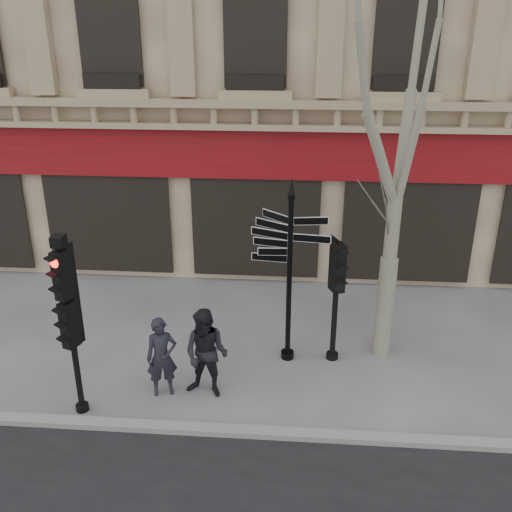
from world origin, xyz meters
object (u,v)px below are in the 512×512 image
at_px(traffic_signal_main, 68,305).
at_px(pedestrian_a, 162,357).
at_px(traffic_signal_secondary, 337,280).
at_px(plane_tree, 409,59).
at_px(fingerpost, 290,241).
at_px(pedestrian_b, 206,354).

bearing_deg(traffic_signal_main, pedestrian_a, 45.20).
bearing_deg(pedestrian_a, traffic_signal_secondary, 6.66).
bearing_deg(plane_tree, fingerpost, -170.04).
xyz_separation_m(traffic_signal_main, pedestrian_a, (1.40, 0.65, -1.40)).
xyz_separation_m(traffic_signal_main, plane_tree, (5.80, 2.44, 3.89)).
xyz_separation_m(fingerpost, plane_tree, (2.03, 0.36, 3.40)).
bearing_deg(traffic_signal_main, traffic_signal_secondary, 44.52).
distance_m(traffic_signal_main, pedestrian_a, 2.08).
xyz_separation_m(traffic_signal_secondary, pedestrian_b, (-2.47, -1.46, -0.95)).
bearing_deg(pedestrian_b, traffic_signal_main, -150.25).
height_order(traffic_signal_secondary, pedestrian_a, traffic_signal_secondary).
distance_m(traffic_signal_secondary, pedestrian_a, 3.79).
relative_size(traffic_signal_main, pedestrian_b, 1.92).
relative_size(traffic_signal_secondary, pedestrian_b, 1.46).
bearing_deg(traffic_signal_main, plane_tree, 43.02).
bearing_deg(pedestrian_b, pedestrian_a, -165.25).
distance_m(traffic_signal_main, traffic_signal_secondary, 5.20).
distance_m(traffic_signal_secondary, plane_tree, 4.38).
bearing_deg(traffic_signal_secondary, pedestrian_b, -171.57).
xyz_separation_m(fingerpost, pedestrian_b, (-1.51, -1.41, -1.78)).
xyz_separation_m(traffic_signal_secondary, pedestrian_a, (-3.33, -1.49, -1.05)).
bearing_deg(pedestrian_a, fingerpost, 13.77).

